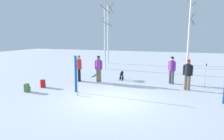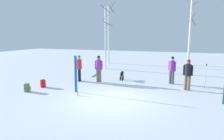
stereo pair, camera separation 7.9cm
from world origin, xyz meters
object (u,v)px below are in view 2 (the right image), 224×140
person_0 (99,67)px  dog (122,74)px  backpack_0 (27,88)px  person_3 (79,66)px  person_2 (188,73)px  birch_tree_2 (190,28)px  water_bottle_0 (78,93)px  birch_tree_1 (106,37)px  ski_pair_planted_0 (76,74)px  ski_pair_lying_0 (96,75)px  ski_poles_0 (206,75)px  birch_tree_0 (109,32)px  backpack_1 (43,84)px  person_1 (172,68)px

person_0 → dog: bearing=40.9°
backpack_0 → person_0: bearing=51.9°
person_3 → dog: person_3 is taller
person_2 → birch_tree_2: birch_tree_2 is taller
person_3 → water_bottle_0: bearing=-62.2°
water_bottle_0 → birch_tree_2: birch_tree_2 is taller
birch_tree_1 → birch_tree_2: size_ratio=0.78×
ski_pair_planted_0 → ski_pair_lying_0: 4.77m
dog → ski_poles_0: size_ratio=0.63×
dog → water_bottle_0: dog is taller
person_2 → birch_tree_0: 12.07m
person_2 → backpack_1: bearing=-164.2°
water_bottle_0 → ski_pair_lying_0: bearing=104.7°
person_2 → birch_tree_0: size_ratio=0.27×
dog → ski_pair_lying_0: bearing=158.4°
birch_tree_2 → water_bottle_0: bearing=-112.1°
person_0 → person_3: size_ratio=1.00×
ski_poles_0 → birch_tree_1: bearing=151.2°
dog → birch_tree_1: birch_tree_1 is taller
person_1 → backpack_0: 8.46m
person_0 → backpack_1: person_0 is taller
person_2 → dog: 4.34m
person_3 → ski_pair_planted_0: size_ratio=0.88×
person_1 → birch_tree_1: (-5.95, 3.79, 1.89)m
ski_poles_0 → ski_pair_planted_0: bearing=-154.0°
ski_pair_planted_0 → person_1: bearing=38.5°
birch_tree_2 → birch_tree_0: bearing=-170.2°
dog → water_bottle_0: 4.30m
backpack_0 → backpack_1: size_ratio=1.00×
person_0 → person_2: (5.36, -0.13, 0.00)m
backpack_0 → birch_tree_0: size_ratio=0.07×
person_0 → person_3: same height
birch_tree_0 → ski_pair_planted_0: bearing=-77.4°
person_0 → ski_pair_lying_0: (-1.12, 2.00, -0.97)m
person_0 → dog: 1.73m
person_1 → birch_tree_0: 10.60m
person_0 → person_1: size_ratio=1.00×
person_2 → ski_poles_0: person_2 is taller
backpack_0 → person_3: bearing=66.2°
backpack_0 → birch_tree_1: size_ratio=0.08×
person_3 → birch_tree_0: 9.25m
person_0 → birch_tree_0: 9.29m
water_bottle_0 → backpack_1: bearing=164.7°
person_3 → backpack_1: person_3 is taller
person_1 → dog: 3.28m
person_0 → birch_tree_1: bearing=107.0°
ski_poles_0 → ski_pair_lying_0: bearing=169.2°
backpack_0 → water_bottle_0: (2.89, 0.30, -0.10)m
ski_pair_lying_0 → person_3: bearing=-94.1°
person_0 → ski_poles_0: 6.35m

